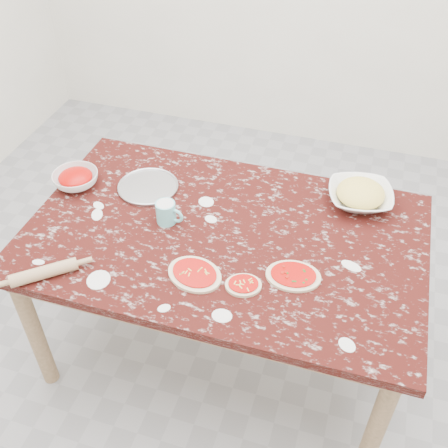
% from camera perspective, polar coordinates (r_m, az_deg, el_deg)
% --- Properties ---
extents(ground, '(4.00, 4.00, 0.00)m').
position_cam_1_polar(ground, '(2.71, 0.00, -12.75)').
color(ground, gray).
extents(worktable, '(1.60, 1.00, 0.75)m').
position_cam_1_polar(worktable, '(2.20, 0.00, -2.59)').
color(worktable, black).
rests_on(worktable, ground).
extents(pizza_tray, '(0.29, 0.29, 0.01)m').
position_cam_1_polar(pizza_tray, '(2.40, -8.15, 3.94)').
color(pizza_tray, '#B2B2B7').
rests_on(pizza_tray, worktable).
extents(sauce_bowl, '(0.24, 0.24, 0.06)m').
position_cam_1_polar(sauce_bowl, '(2.46, -15.60, 4.64)').
color(sauce_bowl, white).
rests_on(sauce_bowl, worktable).
extents(cheese_bowl, '(0.32, 0.32, 0.07)m').
position_cam_1_polar(cheese_bowl, '(2.35, 14.38, 2.87)').
color(cheese_bowl, white).
rests_on(cheese_bowl, worktable).
extents(flour_mug, '(0.12, 0.08, 0.10)m').
position_cam_1_polar(flour_mug, '(2.18, -6.17, 1.25)').
color(flour_mug, '#6ECACE').
rests_on(flour_mug, worktable).
extents(pizza_left, '(0.25, 0.22, 0.02)m').
position_cam_1_polar(pizza_left, '(1.98, -3.17, -5.39)').
color(pizza_left, beige).
rests_on(pizza_left, worktable).
extents(pizza_mid, '(0.16, 0.15, 0.02)m').
position_cam_1_polar(pizza_mid, '(1.94, 2.09, -6.56)').
color(pizza_mid, beige).
rests_on(pizza_mid, worktable).
extents(pizza_right, '(0.22, 0.18, 0.02)m').
position_cam_1_polar(pizza_right, '(1.99, 7.44, -5.53)').
color(pizza_right, beige).
rests_on(pizza_right, worktable).
extents(rolling_pin, '(0.22, 0.19, 0.05)m').
position_cam_1_polar(rolling_pin, '(2.07, -18.76, -4.93)').
color(rolling_pin, tan).
rests_on(rolling_pin, worktable).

